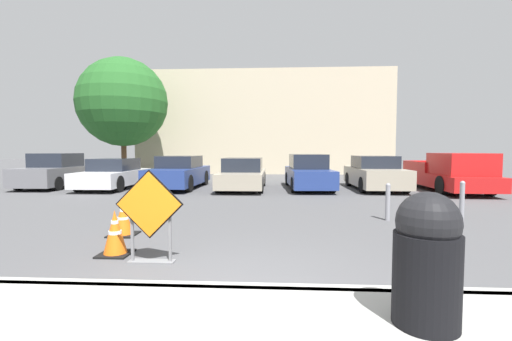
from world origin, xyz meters
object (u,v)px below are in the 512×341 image
Objects in this scene: parked_car_fourth at (243,175)px; traffic_cone_nearest at (115,233)px; parked_car_second at (114,174)px; trash_bin at (427,258)px; traffic_cone_second at (123,219)px; bollard_second at (462,200)px; parked_car_fifth at (308,173)px; parked_car_nearest at (56,172)px; parked_car_sixth at (375,174)px; road_closed_sign at (150,213)px; parked_car_third at (179,173)px; bollard_nearest at (388,201)px; pickup_truck at (450,174)px.

traffic_cone_nearest is at bearing 82.80° from parked_car_fourth.
parked_car_second is 3.52× the size of trash_bin.
traffic_cone_second is 7.80m from bollard_second.
parked_car_fourth is at bearing 4.08° from parked_car_fifth.
traffic_cone_second is 11.07m from parked_car_nearest.
parked_car_fifth is at bearing 179.10° from parked_car_nearest.
parked_car_sixth is at bearing 175.37° from parked_car_fifth.
road_closed_sign is 3.80m from trash_bin.
parked_car_fifth reaches higher than parked_car_third.
parked_car_fourth is (5.80, 0.10, 0.01)m from parked_car_second.
road_closed_sign is at bearing -143.57° from bollard_nearest.
parked_car_fifth is (4.54, 8.66, 0.36)m from traffic_cone_second.
parked_car_third is 1.05× the size of parked_car_sixth.
parked_car_fourth is (1.20, 9.58, 0.28)m from traffic_cone_nearest.
traffic_cone_nearest is at bearing 125.89° from parked_car_nearest.
parked_car_third reaches higher than bollard_second.
road_closed_sign is 13.25m from pickup_truck.
parked_car_fifth is at bearing 89.58° from trash_bin.
road_closed_sign is at bearing 87.26° from parked_car_fourth.
parked_car_second is 0.94× the size of parked_car_third.
parked_car_nearest is 11.60m from parked_car_fifth.
trash_bin is (-2.99, -12.14, 0.07)m from parked_car_sixth.
bollard_nearest is (1.38, 5.36, -0.27)m from trash_bin.
parked_car_fourth is 5.81m from parked_car_sixth.
bollard_second is at bearing 151.27° from parked_car_second.
parked_car_fourth reaches higher than parked_car_second.
bollard_second is at bearing 144.30° from parked_car_third.
parked_car_second reaches higher than bollard_nearest.
road_closed_sign is at bearing 127.43° from parked_car_nearest.
bollard_nearest is at bearing 180.00° from bollard_second.
bollard_second is at bearing 59.63° from trash_bin.
pickup_truck is (10.33, 7.94, 0.39)m from traffic_cone_second.
parked_car_fifth is at bearing 62.34° from traffic_cone_second.
parked_car_fifth is (11.60, 0.14, -0.01)m from parked_car_nearest.
road_closed_sign is at bearing 149.51° from trash_bin.
parked_car_nearest is 14.55m from bollard_nearest.
parked_car_nearest is 0.91× the size of parked_car_fourth.
parked_car_fifth reaches higher than bollard_second.
bollard_second is at bearing 111.22° from parked_car_fifth.
parked_car_sixth is 12.50m from trash_bin.
parked_car_nearest is at bearing -1.46° from parked_car_fourth.
parked_car_second is 4.66× the size of bollard_nearest.
parked_car_fifth is 7.52m from bollard_second.
pickup_truck reaches higher than parked_car_nearest.
parked_car_third is at bearing -1.25° from pickup_truck.
parked_car_second reaches higher than traffic_cone_nearest.
parked_car_sixth is 4.42× the size of bollard_second.
parked_car_nearest is 0.73× the size of pickup_truck.
traffic_cone_nearest is 7.78m from bollard_second.
parked_car_sixth reaches higher than trash_bin.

